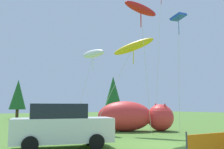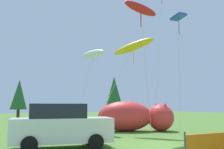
% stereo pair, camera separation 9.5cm
% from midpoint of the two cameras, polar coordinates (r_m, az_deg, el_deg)
% --- Properties ---
extents(ground_plane, '(120.00, 120.00, 0.00)m').
position_cam_midpoint_polar(ground_plane, '(12.82, 11.65, -15.44)').
color(ground_plane, '#4C752D').
extents(parked_car, '(4.67, 2.87, 1.97)m').
position_cam_midpoint_polar(parked_car, '(11.61, -11.29, -11.45)').
color(parked_car, white).
rests_on(parked_car, ground).
extents(inflatable_cat, '(5.69, 4.32, 2.23)m').
position_cam_midpoint_polar(inflatable_cat, '(19.14, 5.25, -9.70)').
color(inflatable_cat, red).
rests_on(inflatable_cat, ground).
extents(kite_yellow_hero, '(3.91, 2.88, 6.89)m').
position_cam_midpoint_polar(kite_yellow_hero, '(18.24, 5.04, 6.34)').
color(kite_yellow_hero, silver).
rests_on(kite_yellow_hero, ground).
extents(kite_white_ghost, '(2.40, 2.92, 6.32)m').
position_cam_midpoint_polar(kite_white_ghost, '(19.65, -4.16, 4.71)').
color(kite_white_ghost, silver).
rests_on(kite_white_ghost, ground).
extents(kite_blue_box, '(1.35, 1.04, 8.43)m').
position_cam_midpoint_polar(kite_blue_box, '(18.77, 15.11, 12.17)').
color(kite_blue_box, silver).
rests_on(kite_blue_box, ground).
extents(kite_red_lizard, '(2.69, 0.94, 8.98)m').
position_cam_midpoint_polar(kite_red_lizard, '(17.62, 6.75, 14.64)').
color(kite_red_lizard, silver).
rests_on(kite_red_lizard, ground).
extents(horizon_tree_east, '(3.11, 3.11, 7.43)m').
position_cam_midpoint_polar(horizon_tree_east, '(46.85, 0.54, -3.94)').
color(horizon_tree_east, brown).
rests_on(horizon_tree_east, ground).
extents(horizon_tree_west, '(2.43, 2.43, 5.81)m').
position_cam_midpoint_polar(horizon_tree_west, '(39.88, -20.44, -4.34)').
color(horizon_tree_west, brown).
rests_on(horizon_tree_west, ground).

